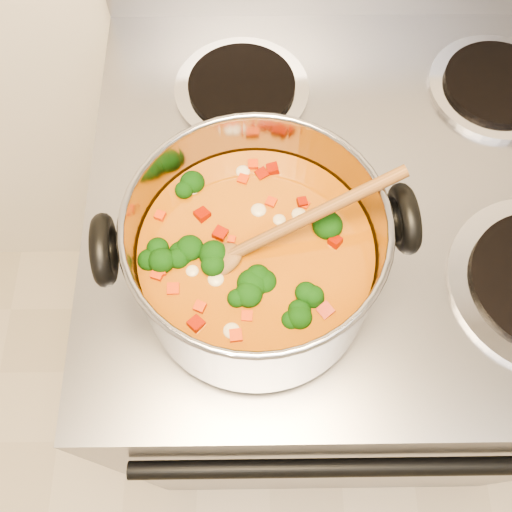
{
  "coord_description": "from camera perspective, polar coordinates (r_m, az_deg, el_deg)",
  "views": [
    {
      "loc": [
        -0.22,
        0.74,
        1.58
      ],
      "look_at": [
        -0.22,
        1.0,
        1.01
      ],
      "focal_mm": 40.0,
      "sensor_mm": 36.0,
      "label": 1
    }
  ],
  "objects": [
    {
      "name": "stockpot",
      "position": [
        0.64,
        -0.03,
        -0.16
      ],
      "size": [
        0.34,
        0.28,
        0.17
      ],
      "rotation": [
        0.0,
        0.0,
        0.1
      ],
      "color": "gray",
      "rests_on": "electric_range"
    },
    {
      "name": "electric_range",
      "position": [
        1.21,
        8.1,
        -4.07
      ],
      "size": [
        0.8,
        0.72,
        1.08
      ],
      "color": "gray",
      "rests_on": "ground"
    },
    {
      "name": "cooktop_crumbs",
      "position": [
        0.7,
        -7.54,
        -5.39
      ],
      "size": [
        0.34,
        0.01,
        0.01
      ],
      "color": "black",
      "rests_on": "electric_range"
    },
    {
      "name": "wooden_spoon",
      "position": [
        0.6,
        0.72,
        1.66
      ],
      "size": [
        0.24,
        0.1,
        0.1
      ],
      "rotation": [
        0.0,
        0.0,
        0.32
      ],
      "color": "brown",
      "rests_on": "stockpot"
    }
  ]
}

